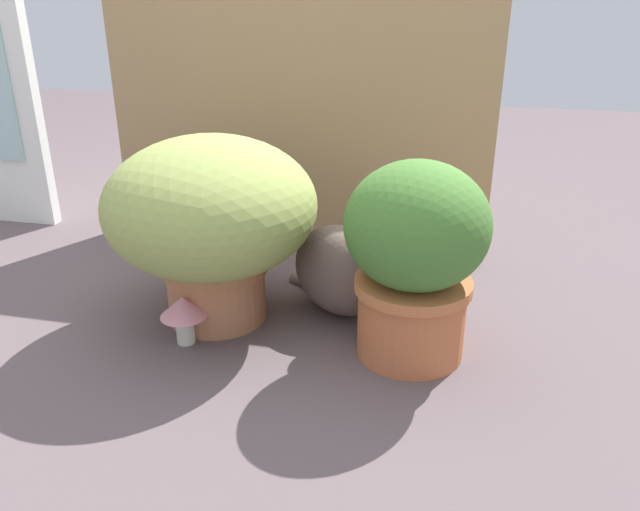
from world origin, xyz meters
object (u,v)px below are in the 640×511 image
grass_planter (211,215)px  leafy_planter (415,254)px  cat (347,268)px  mushroom_ornament_pink (184,311)px

grass_planter → leafy_planter: 0.47m
grass_planter → cat: (0.30, 0.08, -0.14)m
cat → grass_planter: bearing=-164.8°
leafy_planter → mushroom_ornament_pink: size_ratio=3.77×
leafy_planter → cat: (-0.17, 0.14, -0.11)m
leafy_planter → mushroom_ornament_pink: 0.52m
grass_planter → mushroom_ornament_pink: size_ratio=4.23×
cat → mushroom_ornament_pink: cat is taller
grass_planter → leafy_planter: bearing=-7.5°
mushroom_ornament_pink → grass_planter: bearing=77.7°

